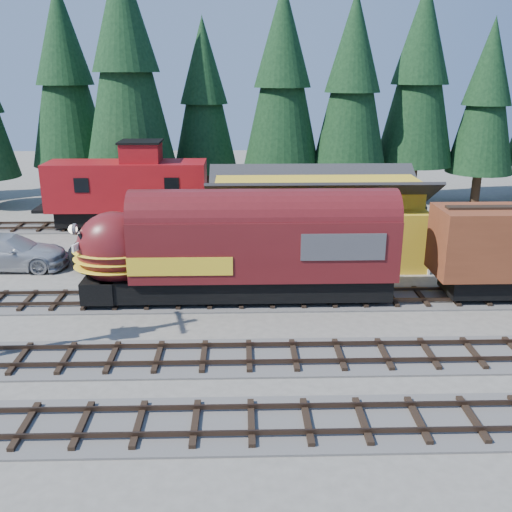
{
  "coord_description": "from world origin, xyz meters",
  "views": [
    {
      "loc": [
        -4.47,
        -22.24,
        10.89
      ],
      "look_at": [
        -3.76,
        4.0,
        2.33
      ],
      "focal_mm": 40.0,
      "sensor_mm": 36.0,
      "label": 1
    }
  ],
  "objects_px": {
    "caboose": "(128,189)",
    "locomotive": "(230,253)",
    "pickup_truck_a": "(135,250)",
    "pickup_truck_b": "(8,252)",
    "depot": "(316,211)"
  },
  "relations": [
    {
      "from": "locomotive",
      "to": "caboose",
      "type": "bearing_deg",
      "value": 117.98
    },
    {
      "from": "pickup_truck_a",
      "to": "locomotive",
      "type": "bearing_deg",
      "value": -131.57
    },
    {
      "from": "caboose",
      "to": "pickup_truck_b",
      "type": "height_order",
      "value": "caboose"
    },
    {
      "from": "locomotive",
      "to": "pickup_truck_a",
      "type": "bearing_deg",
      "value": 135.75
    },
    {
      "from": "depot",
      "to": "pickup_truck_a",
      "type": "relative_size",
      "value": 1.8
    },
    {
      "from": "pickup_truck_a",
      "to": "pickup_truck_b",
      "type": "height_order",
      "value": "pickup_truck_a"
    },
    {
      "from": "pickup_truck_b",
      "to": "depot",
      "type": "bearing_deg",
      "value": -85.09
    },
    {
      "from": "locomotive",
      "to": "pickup_truck_b",
      "type": "bearing_deg",
      "value": 157.64
    },
    {
      "from": "locomotive",
      "to": "caboose",
      "type": "xyz_separation_m",
      "value": [
        -7.44,
        14.0,
        0.35
      ]
    },
    {
      "from": "depot",
      "to": "caboose",
      "type": "height_order",
      "value": "caboose"
    },
    {
      "from": "caboose",
      "to": "pickup_truck_a",
      "type": "distance_m",
      "value": 8.9
    },
    {
      "from": "caboose",
      "to": "pickup_truck_a",
      "type": "height_order",
      "value": "caboose"
    },
    {
      "from": "caboose",
      "to": "locomotive",
      "type": "bearing_deg",
      "value": -62.02
    },
    {
      "from": "depot",
      "to": "locomotive",
      "type": "bearing_deg",
      "value": -127.74
    },
    {
      "from": "pickup_truck_b",
      "to": "pickup_truck_a",
      "type": "bearing_deg",
      "value": -87.39
    }
  ]
}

